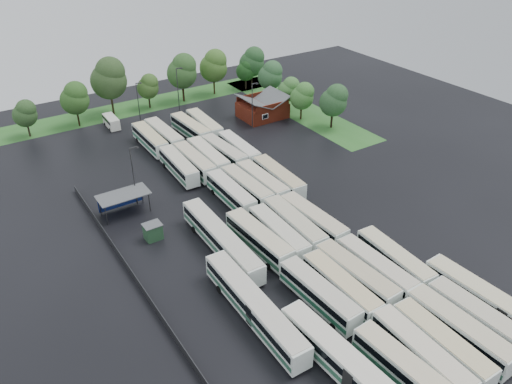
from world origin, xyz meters
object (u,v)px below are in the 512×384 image
brick_building (263,109)px  minibus (111,121)px  artic_bus_west_a (350,369)px  artic_bus_east (499,309)px

brick_building → minibus: (-31.33, 13.44, -0.44)m
brick_building → artic_bus_west_a: bearing=-116.7°
artic_bus_east → minibus: bearing=100.9°
artic_bus_west_a → minibus: size_ratio=3.38×
brick_building → artic_bus_east: (-12.01, -69.04, 0.18)m
brick_building → artic_bus_east: brick_building is taller
brick_building → artic_bus_west_a: (-33.05, -65.71, 0.19)m
artic_bus_west_a → artic_bus_east: size_ratio=1.01×
artic_bus_west_a → minibus: (1.72, 79.16, -0.63)m
brick_building → minibus: brick_building is taller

